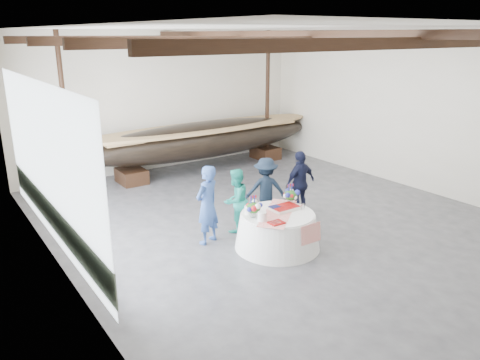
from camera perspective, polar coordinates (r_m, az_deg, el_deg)
floor at (r=11.58m, az=4.43°, el=-4.92°), size 10.00×12.00×0.01m
wall_back at (r=15.95m, az=-9.26°, el=9.50°), size 10.00×0.02×4.50m
wall_left at (r=8.73m, az=-21.65°, el=1.96°), size 0.02×12.00×4.50m
wall_right at (r=14.58m, az=20.25°, el=7.92°), size 0.02×12.00×4.50m
ceiling at (r=10.71m, az=5.01°, el=17.94°), size 10.00×12.00×0.01m
pavilion_structure at (r=11.37m, az=2.16°, el=15.46°), size 9.80×11.76×4.50m
open_bay at (r=9.79m, az=-22.49°, el=0.88°), size 0.03×7.00×3.20m
longboat_display at (r=15.60m, az=-4.42°, el=4.96°), size 8.65×1.73×1.62m
banquet_table at (r=10.04m, az=4.59°, el=-6.13°), size 1.82×1.82×0.78m
tabletop_items at (r=9.93m, az=4.08°, el=-3.02°), size 1.64×1.50×0.40m
guest_woman_blue at (r=10.08m, az=-4.01°, el=-3.04°), size 0.74×0.61×1.75m
guest_woman_teal at (r=10.70m, az=-0.54°, el=-2.52°), size 0.86×0.75×1.49m
guest_man_left at (r=11.34m, az=3.15°, el=-1.14°), size 1.17×1.00×1.57m
guest_man_right at (r=11.78m, az=7.33°, el=-0.36°), size 1.00×0.49×1.65m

